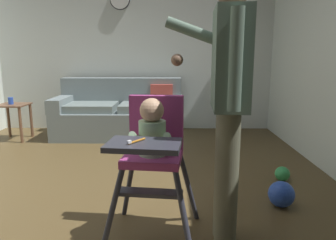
{
  "coord_description": "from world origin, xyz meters",
  "views": [
    {
      "loc": [
        0.6,
        -2.44,
        1.2
      ],
      "look_at": [
        0.58,
        -0.39,
        0.78
      ],
      "focal_mm": 33.96,
      "sensor_mm": 36.0,
      "label": 1
    }
  ],
  "objects_px": {
    "adult_standing": "(228,99)",
    "side_table": "(14,114)",
    "couch": "(120,114)",
    "toy_ball_second": "(281,194)",
    "high_chair": "(153,142)",
    "sippy_cup": "(11,101)",
    "toy_ball": "(282,174)"
  },
  "relations": [
    {
      "from": "couch",
      "to": "sippy_cup",
      "type": "bearing_deg",
      "value": -79.88
    },
    {
      "from": "adult_standing",
      "to": "sippy_cup",
      "type": "distance_m",
      "value": 3.69
    },
    {
      "from": "couch",
      "to": "side_table",
      "type": "distance_m",
      "value": 1.52
    },
    {
      "from": "couch",
      "to": "side_table",
      "type": "height_order",
      "value": "couch"
    },
    {
      "from": "toy_ball_second",
      "to": "side_table",
      "type": "bearing_deg",
      "value": 146.84
    },
    {
      "from": "toy_ball",
      "to": "side_table",
      "type": "bearing_deg",
      "value": 155.53
    },
    {
      "from": "adult_standing",
      "to": "side_table",
      "type": "bearing_deg",
      "value": -40.42
    },
    {
      "from": "toy_ball_second",
      "to": "side_table",
      "type": "xyz_separation_m",
      "value": [
        -3.16,
        2.07,
        0.27
      ]
    },
    {
      "from": "couch",
      "to": "adult_standing",
      "type": "relative_size",
      "value": 1.14
    },
    {
      "from": "adult_standing",
      "to": "toy_ball",
      "type": "height_order",
      "value": "adult_standing"
    },
    {
      "from": "high_chair",
      "to": "toy_ball_second",
      "type": "distance_m",
      "value": 1.23
    },
    {
      "from": "sippy_cup",
      "to": "couch",
      "type": "bearing_deg",
      "value": 10.12
    },
    {
      "from": "toy_ball",
      "to": "toy_ball_second",
      "type": "distance_m",
      "value": 0.57
    },
    {
      "from": "couch",
      "to": "toy_ball_second",
      "type": "distance_m",
      "value": 2.88
    },
    {
      "from": "high_chair",
      "to": "toy_ball",
      "type": "bearing_deg",
      "value": 135.8
    },
    {
      "from": "couch",
      "to": "toy_ball_second",
      "type": "relative_size",
      "value": 8.98
    },
    {
      "from": "adult_standing",
      "to": "sippy_cup",
      "type": "relative_size",
      "value": 16.56
    },
    {
      "from": "toy_ball_second",
      "to": "high_chair",
      "type": "bearing_deg",
      "value": -155.97
    },
    {
      "from": "toy_ball",
      "to": "sippy_cup",
      "type": "distance_m",
      "value": 3.74
    },
    {
      "from": "adult_standing",
      "to": "side_table",
      "type": "height_order",
      "value": "adult_standing"
    },
    {
      "from": "toy_ball",
      "to": "toy_ball_second",
      "type": "height_order",
      "value": "toy_ball_second"
    },
    {
      "from": "couch",
      "to": "high_chair",
      "type": "height_order",
      "value": "high_chair"
    },
    {
      "from": "couch",
      "to": "toy_ball_second",
      "type": "xyz_separation_m",
      "value": [
        1.67,
        -2.34,
        -0.23
      ]
    },
    {
      "from": "toy_ball_second",
      "to": "side_table",
      "type": "relative_size",
      "value": 0.4
    },
    {
      "from": "high_chair",
      "to": "toy_ball",
      "type": "distance_m",
      "value": 1.66
    },
    {
      "from": "toy_ball_second",
      "to": "sippy_cup",
      "type": "distance_m",
      "value": 3.83
    },
    {
      "from": "couch",
      "to": "toy_ball",
      "type": "bearing_deg",
      "value": 46.02
    },
    {
      "from": "toy_ball",
      "to": "side_table",
      "type": "relative_size",
      "value": 0.28
    },
    {
      "from": "adult_standing",
      "to": "high_chair",
      "type": "bearing_deg",
      "value": -0.45
    },
    {
      "from": "couch",
      "to": "high_chair",
      "type": "relative_size",
      "value": 1.99
    },
    {
      "from": "high_chair",
      "to": "toy_ball_second",
      "type": "relative_size",
      "value": 4.52
    },
    {
      "from": "couch",
      "to": "sippy_cup",
      "type": "xyz_separation_m",
      "value": [
        -1.52,
        -0.27,
        0.24
      ]
    }
  ]
}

